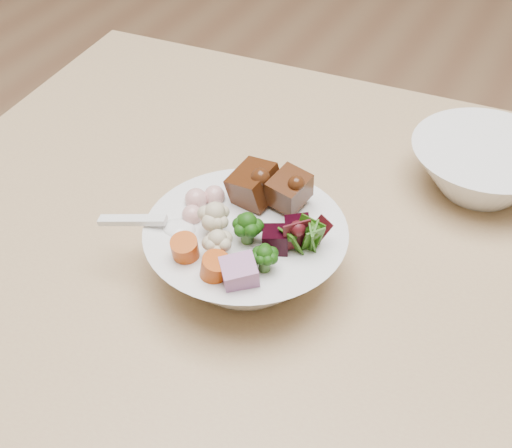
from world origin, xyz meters
name	(u,v)px	position (x,y,z in m)	size (l,w,h in m)	color
food_bowl	(248,248)	(-0.10, -0.17, 0.73)	(0.19, 0.19, 0.10)	white
soup_spoon	(167,227)	(-0.17, -0.20, 0.75)	(0.10, 0.05, 0.02)	white
side_bowl	(483,168)	(0.07, 0.06, 0.72)	(0.16, 0.16, 0.05)	white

